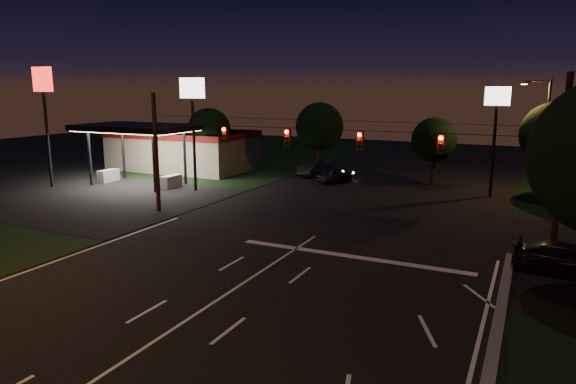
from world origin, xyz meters
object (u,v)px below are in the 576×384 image
Objects in this scene: car_oncoming_a at (335,175)px; car_cross at (570,260)px; utility_pole_right at (551,261)px; car_oncoming_b at (316,168)px.

car_oncoming_a is 0.81× the size of car_cross.
utility_pole_right reaches higher than car_cross.
car_oncoming_b is at bearing 137.56° from utility_pole_right.
car_oncoming_b is (-2.85, 2.62, 0.06)m from car_oncoming_a.
car_cross is (17.78, -17.31, 0.03)m from car_oncoming_a.
car_oncoming_a is at bearing 137.58° from utility_pole_right.
car_oncoming_b reaches higher than car_cross.
utility_pole_right is 1.96m from car_cross.
car_oncoming_b is at bearing -25.36° from car_oncoming_a.
car_oncoming_b is at bearing 51.45° from car_cross.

